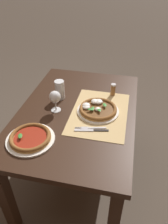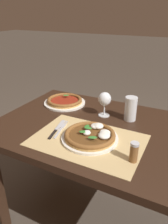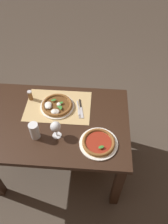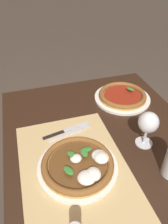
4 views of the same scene
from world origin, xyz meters
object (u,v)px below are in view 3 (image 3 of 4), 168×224
Objects in this scene: pint_glass at (35,131)px; pepper_shaker at (30,95)px; pizza_near at (57,106)px; pizza_far at (99,143)px; fork at (79,109)px; knife at (81,109)px; wine_glass at (56,127)px.

pint_glass is 1.49× the size of pepper_shaker.
pepper_shaker reaches higher than pizza_near.
pepper_shaker reaches higher than pizza_far.
knife reaches higher than fork.
pizza_far is 0.49m from pint_glass.
fork is 0.44m from pepper_shaker.
pint_glass is (0.11, 0.31, 0.05)m from pizza_near.
knife is 0.46m from pepper_shaker.
wine_glass reaches higher than pizza_near.
pepper_shaker is (0.61, -0.42, 0.03)m from pizza_far.
pizza_near is at bearing -0.52° from knife.
pepper_shaker is (0.13, -0.39, -0.02)m from pint_glass.
pepper_shaker reaches higher than fork.
wine_glass reaches higher than pepper_shaker.
wine_glass is 0.78× the size of fork.
pint_glass is at bearing -3.91° from pizza_far.
wine_glass is at bearing 128.15° from pepper_shaker.
knife is (-0.21, 0.00, -0.02)m from pizza_near.
pizza_far is at bearing 176.09° from pint_glass.
fork is (0.18, -0.33, -0.01)m from pizza_far.
knife is (-0.32, -0.31, -0.06)m from pint_glass.
knife is (-0.02, -0.01, 0.00)m from fork.
fork is (-0.19, 0.01, -0.02)m from pizza_near.
fork is at bearing 176.21° from pizza_near.
fork is 2.05× the size of pepper_shaker.
pepper_shaker is (0.29, -0.37, -0.06)m from wine_glass.
pizza_far is (-0.37, 0.34, -0.01)m from pizza_near.
pepper_shaker is at bearing -51.85° from wine_glass.
pizza_far is at bearing 115.20° from knife.
pint_glass reaches higher than pizza_near.
wine_glass is 0.17m from pint_glass.
pepper_shaker is (0.45, -0.08, 0.04)m from knife.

